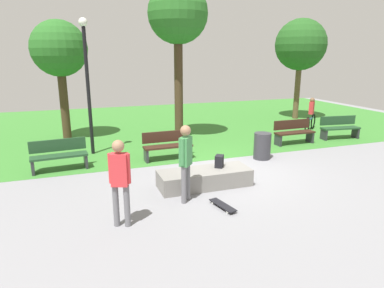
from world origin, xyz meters
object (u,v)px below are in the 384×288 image
object	(u,v)px
concrete_ledge	(205,178)
tree_slender_maple	(178,16)
tree_broad_elm	(59,50)
park_bench_far_right	(294,131)
skateboard_by_ledge	(223,205)
park_bench_center_lawn	(59,154)
park_bench_near_path	(339,127)
lamp_post	(87,75)
park_bench_near_lamppost	(167,145)
skater_performing_trick	(120,177)
skater_watching	(186,157)
trash_bin	(262,146)
tree_young_birch	(301,45)
backpack_on_ledge	(219,161)
cyclist_on_bicycle	(311,117)

from	to	relation	value
concrete_ledge	tree_slender_maple	bearing A→B (deg)	80.01
concrete_ledge	tree_broad_elm	distance (m)	8.26
park_bench_far_right	skateboard_by_ledge	bearing A→B (deg)	-138.72
tree_broad_elm	tree_slender_maple	world-z (taller)	tree_slender_maple
concrete_ledge	park_bench_center_lawn	xyz separation A→B (m)	(-3.61, 2.62, 0.26)
park_bench_near_path	lamp_post	size ratio (longest dim) A/B	0.37
park_bench_near_lamppost	park_bench_far_right	bearing A→B (deg)	3.79
skater_performing_trick	tree_slender_maple	size ratio (longest dim) A/B	0.30
skater_performing_trick	skater_watching	xyz separation A→B (m)	(1.57, 0.71, 0.03)
park_bench_center_lawn	tree_broad_elm	xyz separation A→B (m)	(0.17, 4.13, 3.03)
skater_performing_trick	trash_bin	size ratio (longest dim) A/B	2.05
park_bench_far_right	park_bench_near_path	bearing A→B (deg)	2.17
skater_watching	concrete_ledge	bearing A→B (deg)	44.24
tree_broad_elm	tree_young_birch	xyz separation A→B (m)	(11.66, 0.79, 0.31)
skateboard_by_ledge	backpack_on_ledge	bearing A→B (deg)	69.51
concrete_ledge	park_bench_center_lawn	size ratio (longest dim) A/B	1.47
concrete_ledge	skateboard_by_ledge	xyz separation A→B (m)	(-0.09, -1.36, -0.16)
concrete_ledge	park_bench_near_lamppost	distance (m)	2.66
park_bench_center_lawn	tree_slender_maple	world-z (taller)	tree_slender_maple
tree_young_birch	trash_bin	size ratio (longest dim) A/B	5.94
tree_slender_maple	cyclist_on_bicycle	xyz separation A→B (m)	(6.09, -0.54, -4.13)
skateboard_by_ledge	tree_young_birch	size ratio (longest dim) A/B	0.16
backpack_on_ledge	skater_performing_trick	distance (m)	3.23
trash_bin	skateboard_by_ledge	bearing A→B (deg)	-132.69
skater_performing_trick	trash_bin	world-z (taller)	skater_performing_trick
tree_young_birch	trash_bin	distance (m)	8.78
concrete_ledge	park_bench_center_lawn	bearing A→B (deg)	144.03
backpack_on_ledge	park_bench_near_path	xyz separation A→B (m)	(6.66, 2.95, -0.12)
concrete_ledge	tree_young_birch	world-z (taller)	tree_young_birch
backpack_on_ledge	skater_watching	bearing A→B (deg)	-21.06
park_bench_center_lawn	lamp_post	size ratio (longest dim) A/B	0.37
park_bench_near_lamppost	cyclist_on_bicycle	world-z (taller)	cyclist_on_bicycle
park_bench_near_path	backpack_on_ledge	bearing A→B (deg)	-156.10
tree_broad_elm	tree_slender_maple	distance (m)	4.77
lamp_post	skater_watching	bearing A→B (deg)	-69.42
skater_performing_trick	park_bench_near_path	xyz separation A→B (m)	(9.45, 4.51, -0.57)
cyclist_on_bicycle	park_bench_far_right	bearing A→B (deg)	-140.70
park_bench_far_right	lamp_post	bearing A→B (deg)	171.34
tree_slender_maple	skater_watching	bearing A→B (deg)	-105.67
skater_performing_trick	park_bench_far_right	xyz separation A→B (m)	(7.18, 4.42, -0.57)
concrete_ledge	skater_watching	xyz separation A→B (m)	(-0.76, -0.74, 0.86)
tree_young_birch	lamp_post	xyz separation A→B (m)	(-10.80, -3.43, -1.12)
park_bench_far_right	lamp_post	xyz separation A→B (m)	(-7.42, 1.13, 2.22)
tree_broad_elm	backpack_on_ledge	bearing A→B (deg)	-59.60
backpack_on_ledge	park_bench_center_lawn	xyz separation A→B (m)	(-4.06, 2.51, -0.12)
skater_watching	tree_broad_elm	size ratio (longest dim) A/B	0.39
skater_performing_trick	skater_watching	bearing A→B (deg)	24.24
concrete_ledge	tree_broad_elm	world-z (taller)	tree_broad_elm
backpack_on_ledge	tree_broad_elm	world-z (taller)	tree_broad_elm
park_bench_center_lawn	tree_slender_maple	xyz separation A→B (m)	(4.54, 2.67, 4.28)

